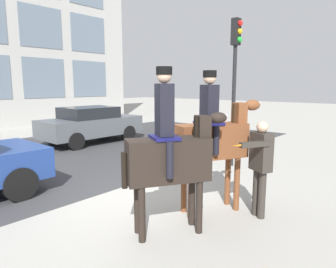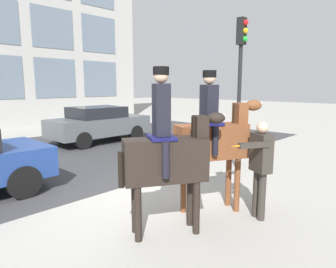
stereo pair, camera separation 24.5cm
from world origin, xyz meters
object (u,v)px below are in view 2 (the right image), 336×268
mounted_horse_lead (167,154)px  pedestrian_bystander (260,163)px  street_car_far_lane (99,123)px  mounted_horse_companion (213,138)px  traffic_light (241,69)px

mounted_horse_lead → pedestrian_bystander: mounted_horse_lead is taller
mounted_horse_lead → street_car_far_lane: size_ratio=0.64×
mounted_horse_companion → street_car_far_lane: (2.53, 7.59, -0.62)m
pedestrian_bystander → street_car_far_lane: (2.22, 8.37, -0.24)m
pedestrian_bystander → traffic_light: 3.96m
pedestrian_bystander → mounted_horse_companion: bearing=-39.7°
mounted_horse_companion → traffic_light: 3.69m
mounted_horse_companion → pedestrian_bystander: bearing=-41.2°
mounted_horse_companion → pedestrian_bystander: (0.32, -0.78, -0.39)m
pedestrian_bystander → street_car_far_lane: bearing=-76.6°
mounted_horse_lead → mounted_horse_companion: (1.18, -0.03, 0.10)m
mounted_horse_lead → pedestrian_bystander: (1.49, -0.81, -0.28)m
street_car_far_lane → traffic_light: 6.59m
street_car_far_lane → traffic_light: bearing=-84.4°
traffic_light → street_car_far_lane: bearing=95.6°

